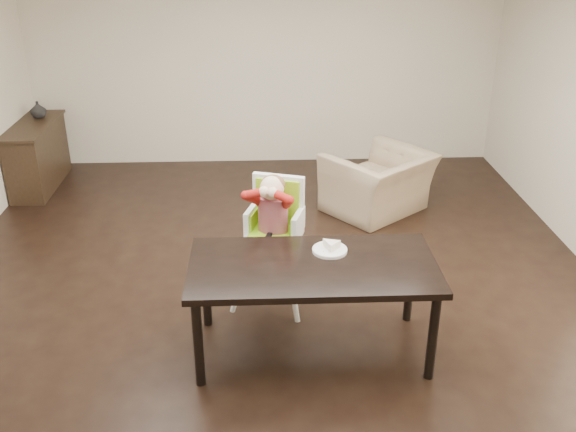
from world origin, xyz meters
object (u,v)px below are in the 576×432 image
at_px(dining_table, 313,273).
at_px(sideboard, 38,156).
at_px(high_chair, 274,213).
at_px(armchair, 379,173).

xyz_separation_m(dining_table, sideboard, (-3.07, 3.42, -0.27)).
bearing_deg(sideboard, high_chair, -43.63).
bearing_deg(armchair, dining_table, 30.60).
distance_m(armchair, sideboard, 4.10).
relative_size(high_chair, armchair, 1.10).
height_order(high_chair, sideboard, high_chair).
bearing_deg(dining_table, armchair, 69.68).
bearing_deg(sideboard, armchair, -12.84).
bearing_deg(sideboard, dining_table, -48.15).
xyz_separation_m(dining_table, high_chair, (-0.26, 0.75, 0.14)).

